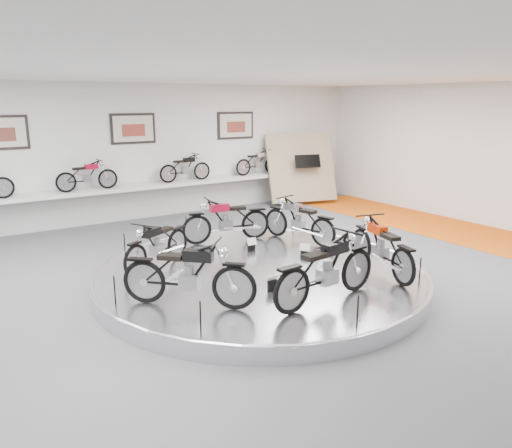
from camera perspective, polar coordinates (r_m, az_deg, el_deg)
floor at (r=9.64m, az=1.52°, el=-7.30°), size 16.00×16.00×0.00m
ceiling at (r=9.00m, az=1.69°, el=17.17°), size 16.00×16.00×0.00m
wall_back at (r=15.33m, az=-13.75°, el=7.94°), size 16.00×0.00×16.00m
orange_carpet_strip at (r=14.47m, az=24.17°, el=-1.27°), size 2.40×12.60×0.01m
dado_band at (r=15.52m, az=-13.42°, el=2.61°), size 15.68×0.04×1.10m
display_platform at (r=9.82m, az=0.51°, el=-5.96°), size 6.40×6.40×0.30m
platform_rim at (r=9.78m, az=0.52°, el=-5.30°), size 6.40×6.40×0.10m
shelf at (r=15.18m, az=-13.15°, el=4.11°), size 11.00×0.55×0.10m
poster_left at (r=14.43m, az=-27.18°, el=9.27°), size 1.35×0.06×0.88m
poster_center at (r=15.24m, az=-13.85°, el=10.55°), size 1.35×0.06×0.88m
poster_right at (r=16.75m, az=-2.33°, el=11.20°), size 1.35×0.06×0.88m
display_panel at (r=17.38m, az=5.17°, el=6.45°), size 2.56×1.52×2.30m
shelf_bike_b at (r=14.67m, az=-18.74°, el=5.05°), size 1.22×0.43×0.73m
shelf_bike_c at (r=15.69m, az=-8.08°, el=6.18°), size 1.22×0.43×0.73m
shelf_bike_d at (r=17.02m, az=0.20°, el=6.91°), size 1.22×0.43×0.73m
bike_a at (r=11.54m, az=4.93°, el=0.45°), size 0.99×1.84×1.02m
bike_b at (r=11.51m, az=-3.39°, el=0.51°), size 1.88×0.99×1.05m
bike_c at (r=9.92m, az=-11.23°, el=-2.22°), size 1.70×1.28×0.95m
bike_d at (r=7.94m, az=-7.76°, el=-5.64°), size 1.80×1.77×1.10m
bike_e at (r=8.12m, az=8.06°, el=-5.09°), size 1.98×0.88×1.13m
bike_f at (r=9.67m, az=14.14°, el=-2.49°), size 1.07×1.90×1.06m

